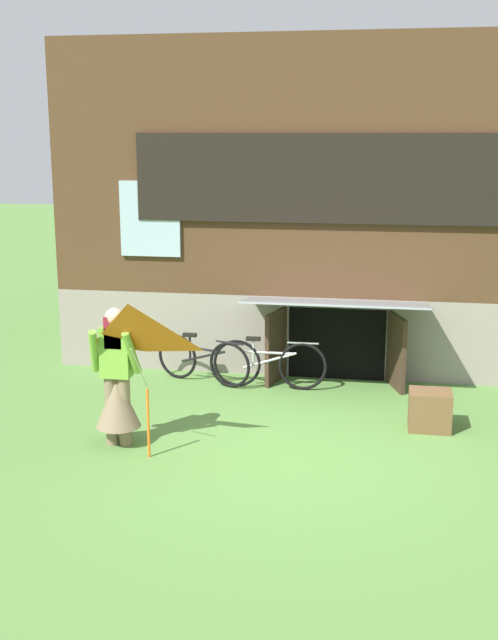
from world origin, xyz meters
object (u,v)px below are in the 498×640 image
Objects in this scene: person at (117,388)px; bicycle_silver at (269,364)px; wooden_crate at (430,410)px; kite at (129,344)px; bicycle_black at (203,360)px.

bicycle_silver is (1.42, 2.38, -0.32)m from person.
bicycle_silver is 2.50m from wooden_crate.
kite is at bearing -78.88° from person.
kite is 3.80m from wooden_crate.
person is at bearing -162.49° from wooden_crate.
kite is (0.34, -0.53, 0.68)m from person.
person is 0.95× the size of kite.
bicycle_black is (0.43, 2.48, -0.34)m from person.
bicycle_black is 2.90× the size of wooden_crate.
kite is at bearing -72.05° from bicycle_black.
person is 1.10× the size of bicycle_black.
wooden_crate is at bearing -4.13° from person.
person is 2.54m from bicycle_black.
bicycle_black is at bearing 174.10° from bicycle_silver.
kite is 1.16× the size of bicycle_black.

